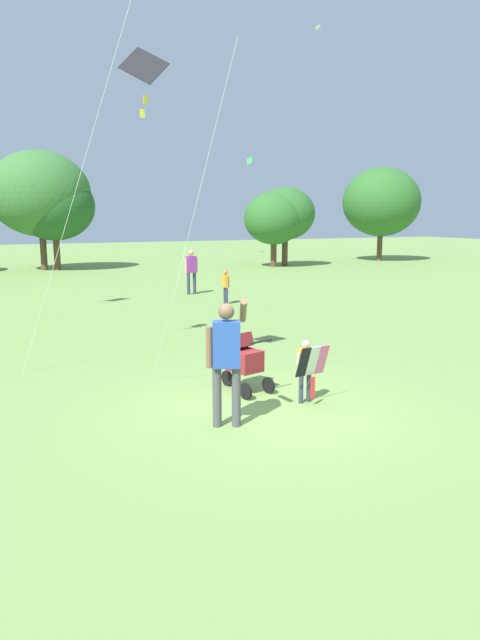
{
  "coord_description": "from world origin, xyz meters",
  "views": [
    {
      "loc": [
        -4.02,
        -7.48,
        2.98
      ],
      "look_at": [
        -0.02,
        0.86,
        1.3
      ],
      "focal_mm": 31.9,
      "sensor_mm": 36.0,
      "label": 1
    }
  ],
  "objects_px": {
    "child_with_butterfly_kite": "(307,365)",
    "kite_adult_black": "(147,79)",
    "person_sitting_far": "(191,268)",
    "stroller": "(242,357)",
    "person_red_shirt": "(226,284)",
    "person_adult_flyer": "(226,353)"
  },
  "relations": [
    {
      "from": "person_red_shirt",
      "to": "child_with_butterfly_kite",
      "type": "bearing_deg",
      "value": -107.26
    },
    {
      "from": "stroller",
      "to": "kite_adult_black",
      "type": "height_order",
      "value": "kite_adult_black"
    },
    {
      "from": "person_sitting_far",
      "to": "stroller",
      "type": "bearing_deg",
      "value": -106.9
    },
    {
      "from": "child_with_butterfly_kite",
      "to": "person_adult_flyer",
      "type": "bearing_deg",
      "value": -166.24
    },
    {
      "from": "person_adult_flyer",
      "to": "kite_adult_black",
      "type": "height_order",
      "value": "kite_adult_black"
    },
    {
      "from": "child_with_butterfly_kite",
      "to": "person_red_shirt",
      "type": "height_order",
      "value": "person_red_shirt"
    },
    {
      "from": "child_with_butterfly_kite",
      "to": "kite_adult_black",
      "type": "relative_size",
      "value": 0.18
    },
    {
      "from": "stroller",
      "to": "kite_adult_black",
      "type": "bearing_deg",
      "value": 134.75
    },
    {
      "from": "person_adult_flyer",
      "to": "child_with_butterfly_kite",
      "type": "bearing_deg",
      "value": 13.76
    },
    {
      "from": "person_sitting_far",
      "to": "person_red_shirt",
      "type": "bearing_deg",
      "value": -86.68
    },
    {
      "from": "kite_adult_black",
      "to": "person_sitting_far",
      "type": "distance_m",
      "value": 12.73
    },
    {
      "from": "kite_adult_black",
      "to": "person_red_shirt",
      "type": "relative_size",
      "value": 4.95
    },
    {
      "from": "person_sitting_far",
      "to": "person_adult_flyer",
      "type": "bearing_deg",
      "value": -108.79
    },
    {
      "from": "person_red_shirt",
      "to": "person_sitting_far",
      "type": "bearing_deg",
      "value": 93.32
    },
    {
      "from": "person_adult_flyer",
      "to": "person_sitting_far",
      "type": "bearing_deg",
      "value": 71.21
    },
    {
      "from": "stroller",
      "to": "kite_adult_black",
      "type": "relative_size",
      "value": 0.19
    },
    {
      "from": "person_adult_flyer",
      "to": "stroller",
      "type": "height_order",
      "value": "person_adult_flyer"
    },
    {
      "from": "stroller",
      "to": "child_with_butterfly_kite",
      "type": "bearing_deg",
      "value": -57.38
    },
    {
      "from": "stroller",
      "to": "person_sitting_far",
      "type": "distance_m",
      "value": 12.73
    },
    {
      "from": "person_red_shirt",
      "to": "person_sitting_far",
      "type": "relative_size",
      "value": 0.68
    },
    {
      "from": "person_adult_flyer",
      "to": "person_sitting_far",
      "type": "xyz_separation_m",
      "value": [
        4.63,
        13.6,
        -0.06
      ]
    },
    {
      "from": "kite_adult_black",
      "to": "person_sitting_far",
      "type": "xyz_separation_m",
      "value": [
        4.89,
        10.97,
        -4.23
      ]
    }
  ]
}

